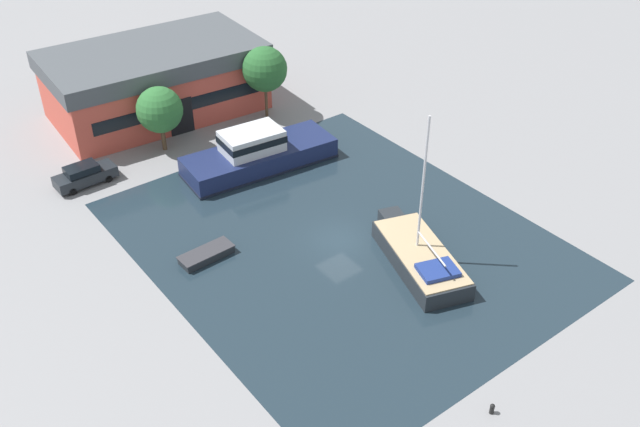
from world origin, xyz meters
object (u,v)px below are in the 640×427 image
motor_cruiser (258,154)px  quay_tree_by_water (160,110)px  sailboat_moored (419,256)px  quay_tree_near_building (265,69)px  warehouse_building (155,80)px  small_dinghy (206,255)px  parked_car (85,175)px

motor_cruiser → quay_tree_by_water: bearing=38.8°
sailboat_moored → motor_cruiser: 17.10m
quay_tree_near_building → motor_cruiser: bearing=-128.4°
quay_tree_by_water → sailboat_moored: (6.15, -24.18, -2.96)m
quay_tree_by_water → motor_cruiser: (4.68, -7.15, -2.46)m
warehouse_building → small_dinghy: bearing=-105.6°
quay_tree_near_building → parked_car: 18.04m
quay_tree_near_building → small_dinghy: bearing=-135.0°
quay_tree_near_building → sailboat_moored: size_ratio=0.61×
warehouse_building → parked_car: warehouse_building is taller
warehouse_building → parked_car: (-10.32, -7.94, -2.25)m
sailboat_moored → small_dinghy: (-10.82, 9.15, -0.41)m
parked_car → motor_cruiser: motor_cruiser is taller
quay_tree_near_building → warehouse_building: bearing=136.7°
quay_tree_near_building → small_dinghy: quay_tree_near_building is taller
quay_tree_by_water → small_dinghy: size_ratio=1.46×
parked_car → warehouse_building: bearing=126.0°
small_dinghy → warehouse_building: bearing=158.4°
motor_cruiser → small_dinghy: (-9.34, -7.88, -0.91)m
quay_tree_near_building → parked_car: (-17.62, -1.07, -3.74)m
quay_tree_by_water → sailboat_moored: sailboat_moored is taller
quay_tree_by_water → small_dinghy: (-4.66, -15.03, -3.37)m
parked_car → small_dinghy: size_ratio=1.25×
quay_tree_by_water → warehouse_building: bearing=66.5°
warehouse_building → quay_tree_near_building: (7.30, -6.87, 1.49)m
warehouse_building → quay_tree_near_building: bearing=-39.7°
warehouse_building → motor_cruiser: (1.77, -13.84, -1.89)m
parked_car → motor_cruiser: (12.10, -5.90, 0.36)m
quay_tree_by_water → parked_car: 8.03m
warehouse_building → sailboat_moored: sailboat_moored is taller
warehouse_building → sailboat_moored: size_ratio=1.78×
parked_car → small_dinghy: parked_car is taller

